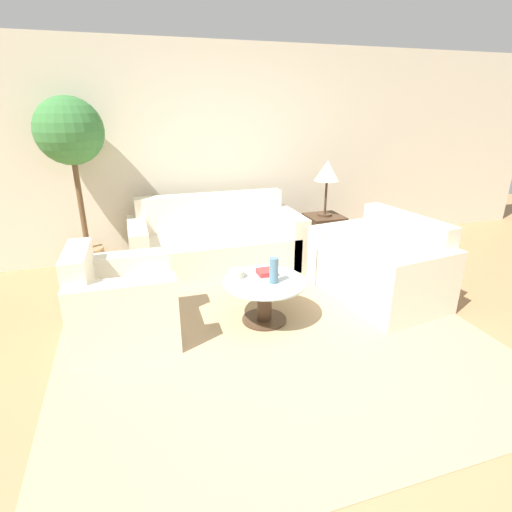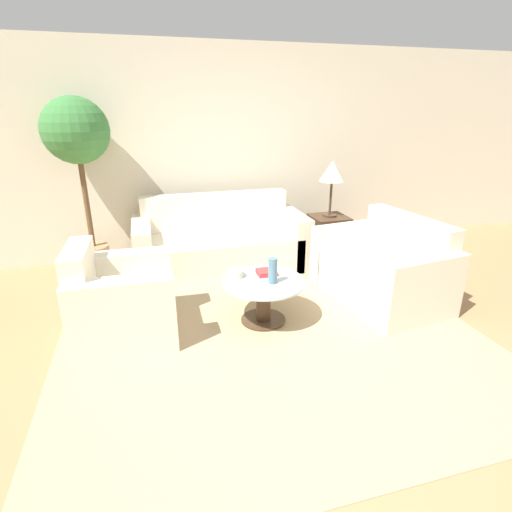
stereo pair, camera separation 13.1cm
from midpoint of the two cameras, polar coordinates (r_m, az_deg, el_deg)
The scene contains 13 objects.
ground_plane at distance 3.14m, azimuth 7.58°, elevation -16.11°, with size 14.00×14.00×0.00m, color #9E754C.
wall_back at distance 5.33m, azimuth -5.55°, elevation 14.47°, with size 10.00×0.06×2.60m.
rug at distance 3.75m, azimuth 0.17°, elevation -9.13°, with size 3.54×3.74×0.01m.
sofa_main at distance 4.90m, azimuth -6.42°, elevation 1.65°, with size 2.01×0.89×0.85m.
armchair at distance 3.59m, azimuth -20.01°, elevation -6.77°, with size 0.84×0.84×0.82m.
loveseat at distance 4.31m, azimuth 16.77°, elevation -1.81°, with size 1.01×1.42×0.84m.
coffee_table at distance 3.63m, azimuth 0.17°, elevation -5.59°, with size 0.75×0.75×0.40m.
side_table at distance 5.29m, azimuth 8.90°, elevation 2.88°, with size 0.44×0.44×0.55m.
table_lamp at distance 5.10m, azimuth 9.42°, elevation 11.69°, with size 0.31×0.31×0.70m.
potted_plant at distance 4.85m, azimuth -25.58°, elevation 14.04°, with size 0.71×0.71×1.97m.
vase at distance 3.49m, azimuth 1.50°, elevation -2.08°, with size 0.08×0.08×0.23m.
bowl at distance 3.64m, azimuth -3.83°, elevation -2.52°, with size 0.15×0.15×0.07m.
book_stack at distance 3.69m, azimuth 0.54°, elevation -2.31°, with size 0.17×0.16×0.05m.
Camera 1 is at (-1.20, -2.23, 1.87)m, focal length 28.00 mm.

